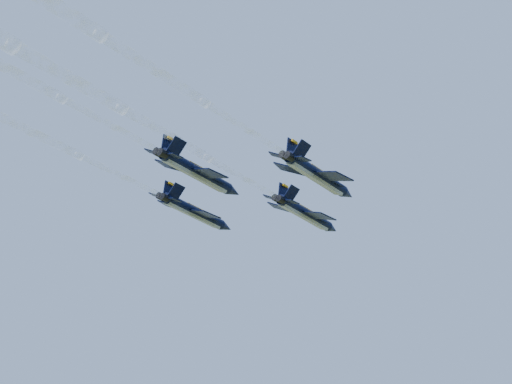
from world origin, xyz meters
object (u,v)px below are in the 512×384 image
at_px(jet_lead, 306,214).
at_px(jet_slot, 198,173).
at_px(jet_right, 318,176).
at_px(jet_left, 195,212).

relative_size(jet_lead, jet_slot, 1.00).
xyz_separation_m(jet_right, jet_slot, (-13.92, -7.43, 0.00)).
relative_size(jet_right, jet_slot, 1.00).
height_order(jet_lead, jet_left, same).
bearing_deg(jet_left, jet_lead, 42.42).
bearing_deg(jet_slot, jet_left, 135.11).
distance_m(jet_right, jet_slot, 15.78).
relative_size(jet_lead, jet_right, 1.00).
relative_size(jet_left, jet_right, 1.00).
bearing_deg(jet_right, jet_slot, -136.72).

